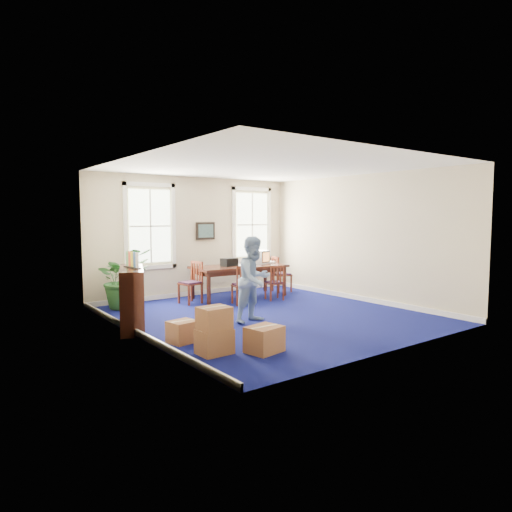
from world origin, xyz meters
TOP-DOWN VIEW (x-y plane):
  - floor at (0.00, 0.00)m, footprint 6.50×6.50m
  - ceiling at (0.00, 0.00)m, footprint 6.50×6.50m
  - wall_back at (0.00, 3.25)m, footprint 6.50×0.00m
  - wall_front at (0.00, -3.25)m, footprint 6.50×0.00m
  - wall_left at (-3.00, 0.00)m, footprint 0.00×6.50m
  - wall_right at (3.00, 0.00)m, footprint 0.00×6.50m
  - baseboard_back at (0.00, 3.22)m, footprint 6.00×0.04m
  - baseboard_left at (-2.97, 0.00)m, footprint 0.04×6.50m
  - baseboard_right at (2.97, 0.00)m, footprint 0.04×6.50m
  - window_left at (-1.30, 3.23)m, footprint 1.40×0.12m
  - window_right at (1.90, 3.23)m, footprint 1.40×0.12m
  - wall_picture at (0.30, 3.20)m, footprint 0.58×0.06m
  - conference_table at (0.75, 2.22)m, footprint 2.56×1.30m
  - crt_tv at (1.49, 2.28)m, footprint 0.52×0.54m
  - game_console at (1.83, 2.22)m, footprint 0.23×0.25m
  - equipment_bag at (0.47, 2.28)m, footprint 0.45×0.33m
  - chair_near_left at (0.24, 1.38)m, footprint 0.54×0.54m
  - chair_near_right at (1.26, 1.38)m, footprint 0.50×0.50m
  - chair_end_left at (-0.72, 2.22)m, footprint 0.54×0.54m
  - chair_end_right at (2.22, 2.22)m, footprint 0.55×0.55m
  - man at (-0.61, -0.30)m, footprint 0.97×0.82m
  - credenza at (-2.75, 0.84)m, footprint 0.96×1.58m
  - brochure_rack at (-2.73, 0.84)m, footprint 0.33×0.78m
  - potted_plant at (-2.25, 2.66)m, footprint 1.55×1.44m
  - cardboard_boxes at (-2.21, -1.58)m, footprint 1.50×1.50m

SIDE VIEW (x-z plane):
  - floor at x=0.00m, z-range 0.00..0.00m
  - baseboard_back at x=0.00m, z-range 0.00..0.12m
  - baseboard_left at x=-2.97m, z-range 0.00..0.12m
  - baseboard_right at x=2.97m, z-range 0.00..0.12m
  - cardboard_boxes at x=-2.21m, z-range 0.00..0.78m
  - conference_table at x=0.75m, z-range 0.00..0.85m
  - chair_near_right at x=1.26m, z-range 0.00..0.90m
  - chair_near_left at x=0.24m, z-range 0.00..0.97m
  - chair_end_right at x=2.22m, z-range 0.00..1.01m
  - chair_end_left at x=-0.72m, z-range 0.00..1.03m
  - credenza at x=-2.75m, z-range 0.00..1.20m
  - potted_plant at x=-2.25m, z-range 0.00..1.41m
  - man at x=-0.61m, z-range 0.00..1.75m
  - game_console at x=1.83m, z-range 0.85..0.90m
  - equipment_bag at x=0.47m, z-range 0.85..1.05m
  - crt_tv at x=1.49m, z-range 0.85..1.22m
  - brochure_rack at x=-2.73m, z-range 1.20..1.54m
  - wall_back at x=0.00m, z-range -1.65..4.85m
  - wall_front at x=0.00m, z-range -1.65..4.85m
  - wall_left at x=-3.00m, z-range -1.65..4.85m
  - wall_right at x=3.00m, z-range -1.65..4.85m
  - wall_picture at x=0.30m, z-range 1.51..1.99m
  - window_left at x=-1.30m, z-range 0.80..3.00m
  - window_right at x=1.90m, z-range 0.80..3.00m
  - ceiling at x=0.00m, z-range 3.20..3.20m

